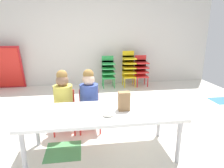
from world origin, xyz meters
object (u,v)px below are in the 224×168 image
Objects in this scene: paper_plate_near_edge at (108,116)px; kid_chair_green_stack at (108,70)px; seated_child_middle_seat at (89,95)px; seated_child_near_camera at (63,96)px; folded_activity_table at (4,68)px; kid_chair_red_stack at (141,69)px; paper_bag_brown at (124,101)px; kid_chair_yellow_stack at (129,67)px; craft_table at (103,115)px; paper_plate_center_table at (72,119)px; donut_powdered_on_plate at (108,114)px.

kid_chair_green_stack is at bearing 82.75° from paper_plate_near_edge.
seated_child_middle_seat is at bearing -103.85° from kid_chair_green_stack.
folded_activity_table is (-1.67, 2.48, -0.02)m from seated_child_near_camera.
paper_bag_brown is (-1.06, -2.87, 0.20)m from kid_chair_red_stack.
seated_child_middle_seat is 1.15× the size of kid_chair_red_stack.
kid_chair_red_stack is (1.80, 2.29, -0.10)m from seated_child_near_camera.
kid_chair_yellow_stack is at bearing 179.95° from kid_chair_red_stack.
craft_table is 0.37m from paper_plate_center_table.
folded_activity_table reaches higher than donut_powdered_on_plate.
folded_activity_table is at bearing 125.30° from craft_table.
paper_plate_center_table is at bearing -113.32° from kid_chair_yellow_stack.
kid_chair_green_stack is 4.44× the size of paper_plate_near_edge.
kid_chair_yellow_stack reaches higher than paper_plate_center_table.
kid_chair_green_stack is (0.43, 2.87, -0.04)m from craft_table.
paper_plate_near_edge is 0.02m from donut_powdered_on_plate.
seated_child_near_camera is 4.17× the size of paper_bag_brown.
seated_child_near_camera is at bearing 141.93° from paper_bag_brown.
kid_chair_red_stack is 0.74× the size of folded_activity_table.
seated_child_near_camera is 1.00× the size of seated_child_middle_seat.
seated_child_near_camera reaches higher than kid_chair_green_stack.
kid_chair_green_stack is at bearing 76.15° from seated_child_middle_seat.
seated_child_middle_seat reaches higher than paper_plate_near_edge.
craft_table is at bearing -98.54° from kid_chair_green_stack.
folded_activity_table is 6.04× the size of paper_plate_near_edge.
paper_plate_near_edge is 1.41× the size of donut_powdered_on_plate.
craft_table is at bearing -77.01° from seated_child_middle_seat.
seated_child_near_camera is 1.15× the size of kid_chair_red_stack.
seated_child_middle_seat is 4.17× the size of paper_bag_brown.
folded_activity_table is at bearing 124.06° from seated_child_near_camera.
kid_chair_red_stack is 3.45m from paper_plate_center_table.
paper_plate_near_edge is at bearing -75.98° from seated_child_middle_seat.
kid_chair_green_stack reaches higher than donut_powdered_on_plate.
folded_activity_table is at bearing 176.86° from kid_chair_red_stack.
folded_activity_table is at bearing 128.30° from paper_bag_brown.
kid_chair_yellow_stack reaches higher than kid_chair_green_stack.
craft_table is at bearing 108.03° from paper_plate_near_edge.
paper_plate_center_table is at bearing -153.56° from craft_table.
paper_bag_brown is (0.38, -0.58, 0.10)m from seated_child_middle_seat.
kid_chair_green_stack is 3.13m from paper_plate_center_table.
paper_plate_center_table is (-1.64, -3.03, 0.09)m from kid_chair_red_stack.
paper_plate_near_edge is at bearing -144.25° from paper_bag_brown.
seated_child_middle_seat is 1.15× the size of kid_chair_green_stack.
kid_chair_green_stack is (0.92, 2.29, -0.10)m from seated_child_near_camera.
seated_child_middle_seat is 0.75m from paper_plate_near_edge.
paper_plate_center_table is (-0.58, -0.16, -0.11)m from paper_bag_brown.
paper_bag_brown is at bearing -110.36° from kid_chair_red_stack.
kid_chair_green_stack reaches higher than paper_bag_brown.
kid_chair_red_stack is 4.44× the size of paper_plate_near_edge.
paper_bag_brown is at bearing 35.75° from donut_powdered_on_plate.
kid_chair_red_stack is at bearing -0.05° from kid_chair_yellow_stack.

